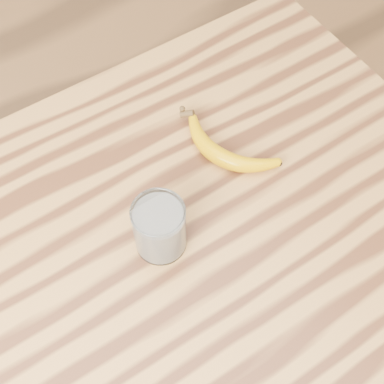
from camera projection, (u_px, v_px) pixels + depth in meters
room at (113, 57)px, 0.50m from camera, size 4.04×4.04×2.70m
table at (152, 282)px, 1.00m from camera, size 1.20×0.80×0.90m
smoothie_glass at (160, 228)px, 0.85m from camera, size 0.09×0.09×0.11m
banana at (221, 158)px, 0.97m from camera, size 0.20×0.29×0.03m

